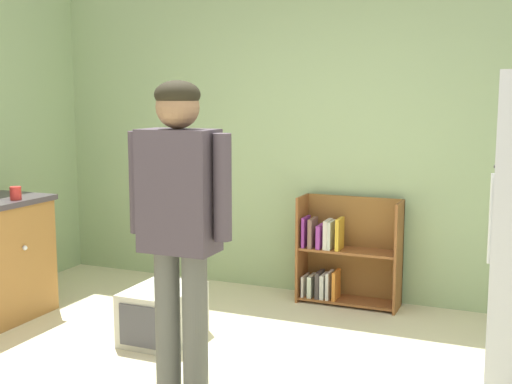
% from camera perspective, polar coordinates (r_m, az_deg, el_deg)
% --- Properties ---
extents(back_wall, '(5.20, 0.06, 2.70)m').
position_cam_1_polar(back_wall, '(5.41, 7.24, 5.10)').
color(back_wall, '#9BB581').
rests_on(back_wall, ground).
extents(bookshelf, '(0.80, 0.28, 0.85)m').
position_cam_1_polar(bookshelf, '(5.35, 7.46, -5.51)').
color(bookshelf, brown).
rests_on(bookshelf, ground).
extents(standing_person, '(0.57, 0.23, 1.72)m').
position_cam_1_polar(standing_person, '(3.34, -6.58, -2.14)').
color(standing_person, '#54554E').
rests_on(standing_person, ground).
extents(pet_carrier, '(0.42, 0.55, 0.36)m').
position_cam_1_polar(pet_carrier, '(4.61, -8.00, -10.33)').
color(pet_carrier, beige).
rests_on(pet_carrier, ground).
extents(red_cup, '(0.08, 0.08, 0.09)m').
position_cam_1_polar(red_cup, '(5.09, -19.94, -0.09)').
color(red_cup, red).
rests_on(red_cup, kitchen_counter).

